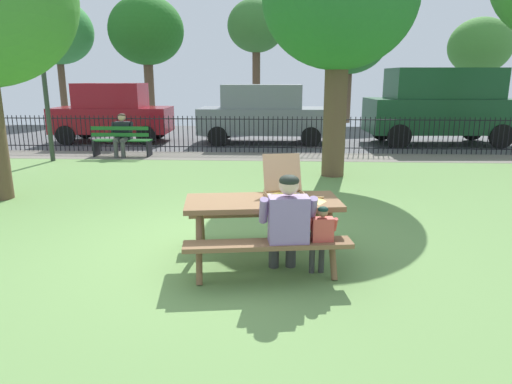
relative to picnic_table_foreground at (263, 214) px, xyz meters
name	(u,v)px	position (x,y,z in m)	size (l,w,h in m)	color
ground	(225,207)	(-0.74, 2.37, -0.61)	(28.00, 11.78, 0.02)	#6A934E
cobblestone_walkway	(247,157)	(-0.74, 7.56, -0.60)	(28.00, 1.40, 0.01)	slate
street_asphalt	(256,137)	(-0.74, 12.06, -0.60)	(28.00, 7.60, 0.01)	#515154
picnic_table_foreground	(263,214)	(0.00, 0.00, 0.00)	(1.99, 1.72, 0.79)	brown
pizza_box_open	(284,189)	(0.25, 0.18, 0.26)	(0.56, 0.64, 0.48)	tan
pizza_slice_on_table	(318,200)	(0.65, 0.00, 0.18)	(0.15, 0.27, 0.02)	#ECCC51
adult_at_table	(287,222)	(0.28, -0.47, 0.06)	(0.63, 0.63, 1.19)	#393939
child_at_table	(321,234)	(0.65, -0.44, -0.09)	(0.34, 0.34, 0.84)	#3A3A3A
iron_fence_streetside	(249,134)	(-0.74, 8.26, -0.05)	(18.08, 0.03, 1.07)	black
park_bench_left	(122,141)	(-4.27, 7.42, -0.18)	(1.61, 0.48, 0.85)	#1E6124
person_on_park_bench	(122,133)	(-4.26, 7.44, 0.06)	(0.62, 0.60, 1.19)	#484848
lamp_post_walkway	(42,56)	(-5.88, 6.57, 2.10)	(0.28, 0.28, 4.47)	#2D382D
tree_midground_left	(340,1)	(1.38, 5.10, 3.12)	(3.24, 3.24, 5.22)	brown
parked_car_far_left	(113,112)	(-5.58, 10.35, 0.41)	(3.96, 1.96, 1.98)	maroon
parked_car_left	(264,113)	(-0.38, 10.35, 0.41)	(4.40, 1.91, 1.94)	gray
parked_car_center	(441,105)	(5.41, 10.35, 0.71)	(4.81, 2.30, 2.46)	#174526
far_tree_left	(57,32)	(-10.82, 17.84, 3.72)	(3.45, 3.45, 5.89)	brown
far_tree_midleft	(146,31)	(-6.39, 17.84, 3.74)	(3.61, 3.61, 6.00)	brown
far_tree_center	(256,27)	(-1.06, 17.84, 3.89)	(2.76, 2.76, 5.81)	brown
far_tree_midright	(349,38)	(3.37, 17.84, 3.39)	(3.76, 3.76, 5.71)	brown
far_tree_right	(480,47)	(9.46, 17.84, 2.94)	(2.88, 2.88, 4.90)	brown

